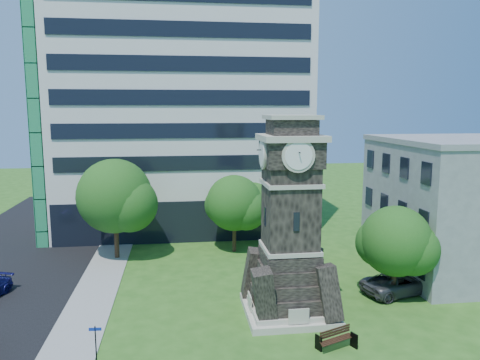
{
  "coord_description": "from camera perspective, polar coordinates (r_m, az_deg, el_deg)",
  "views": [
    {
      "loc": [
        -3.64,
        -24.87,
        12.57
      ],
      "look_at": [
        0.68,
        7.47,
        7.61
      ],
      "focal_mm": 35.0,
      "sensor_mm": 36.0,
      "label": 1
    }
  ],
  "objects": [
    {
      "name": "ground",
      "position": [
        28.11,
        0.67,
        -17.92
      ],
      "size": [
        160.0,
        160.0,
        0.0
      ],
      "primitive_type": "plane",
      "color": "#2A5A19",
      "rests_on": "ground"
    },
    {
      "name": "sidewalk",
      "position": [
        32.92,
        -17.81,
        -14.17
      ],
      "size": [
        3.0,
        70.0,
        0.06
      ],
      "primitive_type": "cube",
      "color": "gray",
      "rests_on": "ground"
    },
    {
      "name": "clock_tower",
      "position": [
        28.62,
        6.09,
        -6.15
      ],
      "size": [
        5.4,
        5.4,
        12.22
      ],
      "color": "beige",
      "rests_on": "ground"
    },
    {
      "name": "office_tall",
      "position": [
        50.74,
        -7.23,
        10.45
      ],
      "size": [
        26.2,
        15.11,
        28.6
      ],
      "color": "silver",
      "rests_on": "ground"
    },
    {
      "name": "car_east_lot",
      "position": [
        34.61,
        18.8,
        -11.81
      ],
      "size": [
        5.82,
        3.85,
        1.49
      ],
      "primitive_type": "imported",
      "rotation": [
        0.0,
        0.0,
        1.85
      ],
      "color": "#434347",
      "rests_on": "ground"
    },
    {
      "name": "park_bench",
      "position": [
        26.6,
        11.62,
        -18.36
      ],
      "size": [
        2.07,
        0.55,
        1.07
      ],
      "rotation": [
        0.0,
        0.0,
        0.4
      ],
      "color": "black",
      "rests_on": "ground"
    },
    {
      "name": "street_sign",
      "position": [
        24.42,
        -17.17,
        -18.62
      ],
      "size": [
        0.59,
        0.06,
        2.46
      ],
      "rotation": [
        0.0,
        0.0,
        -0.05
      ],
      "color": "black",
      "rests_on": "ground"
    },
    {
      "name": "tree_nw",
      "position": [
        40.5,
        -14.89,
        -2.19
      ],
      "size": [
        6.87,
        6.24,
        8.5
      ],
      "rotation": [
        0.0,
        0.0,
        -0.06
      ],
      "color": "#332114",
      "rests_on": "ground"
    },
    {
      "name": "tree_nc",
      "position": [
        41.19,
        -0.62,
        -3.05
      ],
      "size": [
        5.43,
        4.93,
        6.86
      ],
      "rotation": [
        0.0,
        0.0,
        -0.37
      ],
      "color": "#332114",
      "rests_on": "ground"
    },
    {
      "name": "tree_ne",
      "position": [
        45.13,
        1.49,
        -3.07
      ],
      "size": [
        4.73,
        4.3,
        5.7
      ],
      "rotation": [
        0.0,
        0.0,
        -0.41
      ],
      "color": "#332114",
      "rests_on": "ground"
    },
    {
      "name": "tree_east",
      "position": [
        32.65,
        18.54,
        -7.33
      ],
      "size": [
        5.11,
        4.65,
        6.32
      ],
      "rotation": [
        0.0,
        0.0,
        -0.02
      ],
      "color": "#332114",
      "rests_on": "ground"
    }
  ]
}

